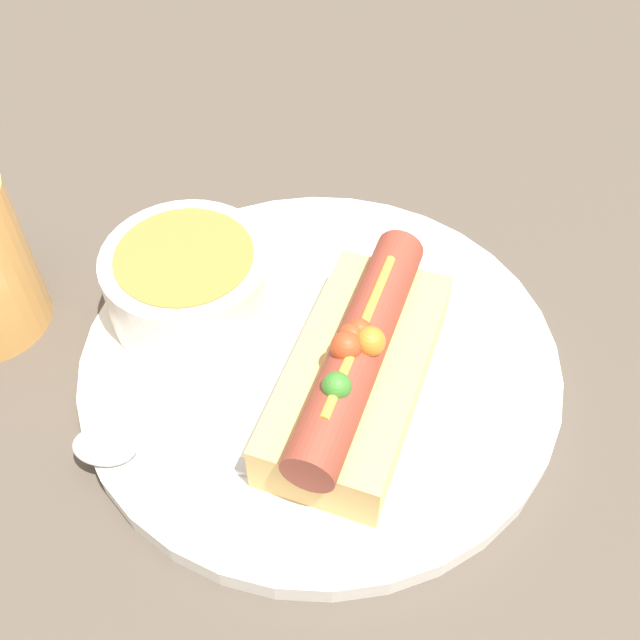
{
  "coord_description": "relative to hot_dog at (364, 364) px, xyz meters",
  "views": [
    {
      "loc": [
        -0.16,
        -0.22,
        0.37
      ],
      "look_at": [
        0.0,
        0.0,
        0.05
      ],
      "focal_mm": 42.0,
      "sensor_mm": 36.0,
      "label": 1
    }
  ],
  "objects": [
    {
      "name": "ground_plane",
      "position": [
        -0.0,
        0.04,
        -0.04
      ],
      "size": [
        4.0,
        4.0,
        0.0
      ],
      "primitive_type": "plane",
      "color": "#4C4238"
    },
    {
      "name": "dinner_plate",
      "position": [
        -0.0,
        0.04,
        -0.03
      ],
      "size": [
        0.28,
        0.28,
        0.01
      ],
      "color": "white",
      "rests_on": "ground_plane"
    },
    {
      "name": "hot_dog",
      "position": [
        0.0,
        0.0,
        0.0
      ],
      "size": [
        0.16,
        0.14,
        0.06
      ],
      "rotation": [
        0.0,
        0.0,
        0.6
      ],
      "color": "#DBAD60",
      "rests_on": "dinner_plate"
    },
    {
      "name": "soup_bowl",
      "position": [
        -0.05,
        0.11,
        0.0
      ],
      "size": [
        0.1,
        0.1,
        0.05
      ],
      "color": "silver",
      "rests_on": "dinner_plate"
    },
    {
      "name": "spoon",
      "position": [
        -0.12,
        0.03,
        -0.02
      ],
      "size": [
        0.12,
        0.12,
        0.01
      ],
      "rotation": [
        0.0,
        0.0,
        2.36
      ],
      "color": "#B7B7BC",
      "rests_on": "dinner_plate"
    }
  ]
}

